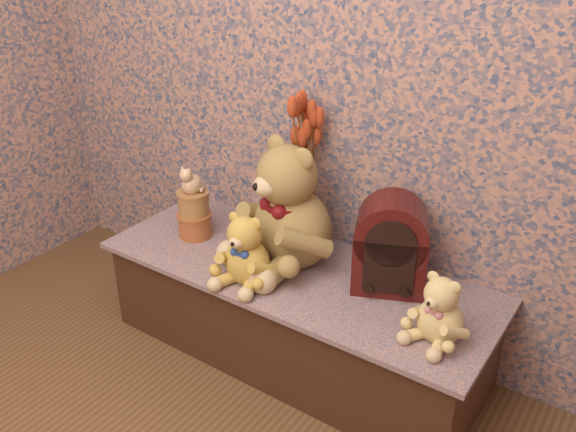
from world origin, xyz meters
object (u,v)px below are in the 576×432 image
at_px(teddy_small, 442,305).
at_px(cat_figurine, 191,178).
at_px(teddy_medium, 247,245).
at_px(biscuit_tin_lower, 195,225).
at_px(cathedral_radio, 391,243).
at_px(ceramic_vase, 302,222).
at_px(teddy_large, 292,198).

distance_m(teddy_small, cat_figurine, 1.08).
bearing_deg(teddy_small, teddy_medium, -160.78).
xyz_separation_m(teddy_medium, teddy_small, (0.69, 0.07, -0.02)).
bearing_deg(biscuit_tin_lower, cat_figurine, 180.00).
distance_m(cathedral_radio, biscuit_tin_lower, 0.83).
bearing_deg(cat_figurine, ceramic_vase, 25.05).
distance_m(teddy_large, teddy_medium, 0.24).
xyz_separation_m(teddy_large, ceramic_vase, (-0.04, 0.13, -0.16)).
height_order(teddy_medium, cathedral_radio, cathedral_radio).
height_order(ceramic_vase, biscuit_tin_lower, ceramic_vase).
bearing_deg(cat_figurine, teddy_large, 7.47).
relative_size(teddy_small, ceramic_vase, 1.32).
xyz_separation_m(teddy_medium, biscuit_tin_lower, (-0.38, 0.14, -0.09)).
bearing_deg(biscuit_tin_lower, ceramic_vase, 27.00).
xyz_separation_m(cathedral_radio, cat_figurine, (-0.81, -0.11, 0.08)).
bearing_deg(teddy_medium, biscuit_tin_lower, 154.58).
height_order(ceramic_vase, cat_figurine, cat_figurine).
bearing_deg(cathedral_radio, cat_figurine, 163.92).
height_order(cathedral_radio, cat_figurine, cathedral_radio).
xyz_separation_m(cathedral_radio, biscuit_tin_lower, (-0.81, -0.11, -0.12)).
height_order(teddy_small, cat_figurine, cat_figurine).
bearing_deg(teddy_medium, teddy_small, 0.74).
relative_size(teddy_medium, cat_figurine, 2.31).
bearing_deg(cathedral_radio, ceramic_vase, 144.28).
bearing_deg(biscuit_tin_lower, cathedral_radio, 7.63).
xyz_separation_m(teddy_small, cathedral_radio, (-0.26, 0.18, 0.05)).
height_order(teddy_medium, cat_figurine, cat_figurine).
height_order(biscuit_tin_lower, cat_figurine, cat_figurine).
relative_size(teddy_medium, cathedral_radio, 0.82).
distance_m(teddy_large, teddy_small, 0.67).
bearing_deg(teddy_small, cat_figurine, -170.31).
distance_m(cathedral_radio, cat_figurine, 0.82).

